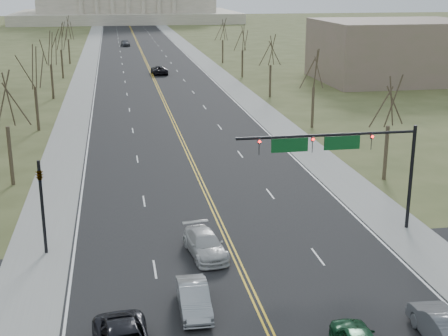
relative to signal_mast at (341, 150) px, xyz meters
name	(u,v)px	position (x,y,z in m)	size (l,w,h in m)	color
road	(146,61)	(-7.45, 96.50, -5.76)	(20.00, 380.00, 0.01)	black
cross_road	(253,294)	(-7.45, -7.50, -5.76)	(120.00, 14.00, 0.01)	black
sidewalk_left	(88,62)	(-19.45, 96.50, -5.75)	(4.00, 380.00, 0.03)	gray
sidewalk_right	(202,60)	(4.55, 96.50, -5.75)	(4.00, 380.00, 0.03)	gray
center_line	(146,61)	(-7.45, 96.50, -5.75)	(0.42, 380.00, 0.01)	gold
edge_line_left	(99,62)	(-17.25, 96.50, -5.75)	(0.15, 380.00, 0.01)	silver
edge_line_right	(192,60)	(2.35, 96.50, -5.75)	(0.15, 380.00, 0.01)	silver
signal_mast	(341,150)	(0.00, 0.00, 0.00)	(12.12, 0.44, 7.20)	black
signal_left	(41,197)	(-18.95, 0.00, -2.05)	(0.32, 0.36, 6.00)	black
tree_r_0	(390,104)	(8.05, 10.50, 0.79)	(3.74, 3.74, 8.50)	#3B3123
tree_l_0	(5,102)	(-22.95, 14.50, 1.18)	(3.96, 3.96, 9.00)	#3B3123
tree_r_1	(314,71)	(8.05, 30.50, 0.79)	(3.74, 3.74, 8.50)	#3B3123
tree_l_1	(33,69)	(-22.95, 34.50, 1.18)	(3.96, 3.96, 9.00)	#3B3123
tree_r_2	(271,52)	(8.05, 50.50, 0.79)	(3.74, 3.74, 8.50)	#3B3123
tree_l_2	(50,50)	(-22.95, 54.50, 1.18)	(3.96, 3.96, 9.00)	#3B3123
tree_r_3	(243,39)	(8.05, 70.50, 0.79)	(3.74, 3.74, 8.50)	#3B3123
tree_l_3	(60,38)	(-22.95, 74.50, 1.18)	(3.96, 3.96, 9.00)	#3B3123
tree_r_4	(223,31)	(8.05, 90.50, 0.79)	(3.74, 3.74, 8.50)	#3B3123
tree_l_4	(68,29)	(-22.95, 94.50, 1.18)	(3.96, 3.96, 9.00)	#3B3123
bldg_right_mass	(394,51)	(32.55, 62.50, -0.76)	(25.00, 20.00, 10.00)	#716450
car_nb_outer_lead	(444,328)	(0.27, -13.68, -4.93)	(1.74, 4.98, 1.64)	#52555A
car_sb_inner_lead	(194,298)	(-10.80, -8.69, -5.04)	(1.51, 4.32, 1.42)	gray
car_sb_inner_second	(205,244)	(-9.23, -2.02, -5.04)	(2.00, 4.91, 1.42)	#B8B8B8
car_far_nb	(159,70)	(-6.08, 76.64, -4.97)	(2.59, 5.62, 1.56)	black
car_far_sb	(125,43)	(-10.88, 129.46, -4.93)	(1.94, 4.81, 1.64)	#52545B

